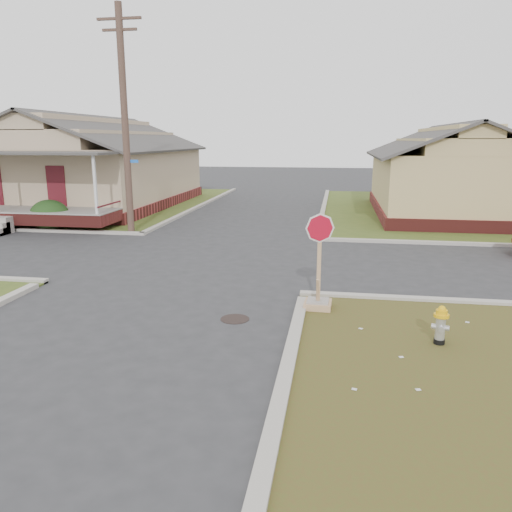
# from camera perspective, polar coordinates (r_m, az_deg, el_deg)

# --- Properties ---
(ground) EXTENTS (120.00, 120.00, 0.00)m
(ground) POSITION_cam_1_polar(r_m,az_deg,el_deg) (12.20, -12.17, -5.68)
(ground) COLOR #2C2C2F
(ground) RESTS_ON ground
(verge_far_left) EXTENTS (19.00, 19.00, 0.05)m
(verge_far_left) POSITION_cam_1_polar(r_m,az_deg,el_deg) (33.77, -21.83, 5.73)
(verge_far_left) COLOR #3C4E1C
(verge_far_left) RESTS_ON ground
(curbs) EXTENTS (80.00, 40.00, 0.12)m
(curbs) POSITION_cam_1_polar(r_m,az_deg,el_deg) (16.76, -6.01, -0.26)
(curbs) COLOR #A59F95
(curbs) RESTS_ON ground
(manhole) EXTENTS (0.64, 0.64, 0.01)m
(manhole) POSITION_cam_1_polar(r_m,az_deg,el_deg) (11.14, -2.43, -7.20)
(manhole) COLOR black
(manhole) RESTS_ON ground
(corner_house) EXTENTS (10.10, 15.50, 5.30)m
(corner_house) POSITION_cam_1_polar(r_m,az_deg,el_deg) (30.96, -18.61, 9.58)
(corner_house) COLOR maroon
(corner_house) RESTS_ON ground
(side_house_yellow) EXTENTS (7.60, 11.60, 4.70)m
(side_house_yellow) POSITION_cam_1_polar(r_m,az_deg,el_deg) (27.85, 21.23, 8.86)
(side_house_yellow) COLOR maroon
(side_house_yellow) RESTS_ON ground
(utility_pole) EXTENTS (1.80, 0.28, 9.00)m
(utility_pole) POSITION_cam_1_polar(r_m,az_deg,el_deg) (21.41, -14.77, 14.89)
(utility_pole) COLOR #463028
(utility_pole) RESTS_ON ground
(fire_hydrant) EXTENTS (0.29, 0.29, 0.77)m
(fire_hydrant) POSITION_cam_1_polar(r_m,az_deg,el_deg) (10.22, 20.36, -7.19)
(fire_hydrant) COLOR black
(fire_hydrant) RESTS_ON ground
(stop_sign) EXTENTS (0.63, 0.62, 2.23)m
(stop_sign) POSITION_cam_1_polar(r_m,az_deg,el_deg) (11.64, 7.13, -3.65)
(stop_sign) COLOR #A17D57
(stop_sign) RESTS_ON ground
(hedge_right) EXTENTS (1.58, 1.29, 1.21)m
(hedge_right) POSITION_cam_1_polar(r_m,az_deg,el_deg) (23.66, -22.51, 4.37)
(hedge_right) COLOR #1C3D16
(hedge_right) RESTS_ON verge_far_left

